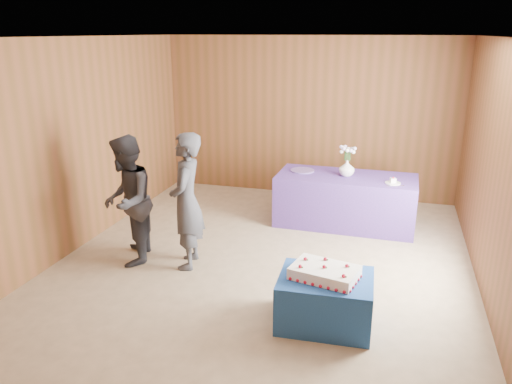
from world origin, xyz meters
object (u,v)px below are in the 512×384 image
at_px(cake_table, 325,300).
at_px(serving_table, 345,200).
at_px(guest_left, 187,201).
at_px(guest_right, 127,201).
at_px(sheet_cake, 325,272).
at_px(vase, 347,168).

relative_size(cake_table, serving_table, 0.45).
distance_m(guest_left, guest_right, 0.74).
relative_size(serving_table, sheet_cake, 2.78).
bearing_deg(vase, guest_right, -140.49).
relative_size(cake_table, guest_right, 0.56).
height_order(sheet_cake, vase, vase).
xyz_separation_m(serving_table, guest_left, (-1.70, -1.90, 0.45)).
xyz_separation_m(vase, guest_right, (-2.43, -2.00, -0.07)).
xyz_separation_m(cake_table, serving_table, (-0.10, 2.74, 0.12)).
distance_m(sheet_cake, guest_left, 1.99).
bearing_deg(guest_right, cake_table, 53.94).
height_order(cake_table, serving_table, serving_table).
height_order(cake_table, guest_right, guest_right).
relative_size(vase, guest_left, 0.14).
height_order(cake_table, vase, vase).
bearing_deg(guest_left, sheet_cake, 51.64).
distance_m(serving_table, vase, 0.49).
distance_m(sheet_cake, vase, 2.77).
bearing_deg(serving_table, guest_right, -139.55).
xyz_separation_m(cake_table, sheet_cake, (-0.02, -0.01, 0.31)).
relative_size(cake_table, sheet_cake, 1.25).
bearing_deg(guest_left, serving_table, 125.28).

